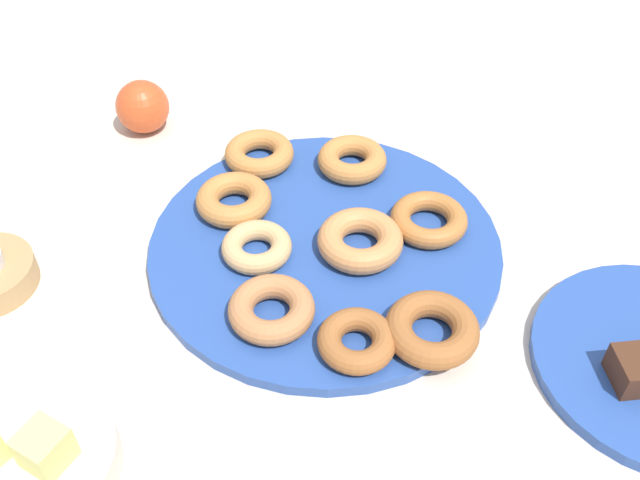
% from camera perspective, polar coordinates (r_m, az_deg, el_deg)
% --- Properties ---
extents(ground_plane, '(2.40, 2.40, 0.00)m').
position_cam_1_polar(ground_plane, '(0.81, 0.40, -0.78)').
color(ground_plane, beige).
extents(donut_plate, '(0.40, 0.40, 0.01)m').
position_cam_1_polar(donut_plate, '(0.80, 0.40, -0.43)').
color(donut_plate, '#284C9E').
rests_on(donut_plate, ground_plane).
extents(donut_0, '(0.09, 0.09, 0.02)m').
position_cam_1_polar(donut_0, '(0.69, 2.98, -8.09)').
color(donut_0, '#995B2D').
rests_on(donut_0, donut_plate).
extents(donut_1, '(0.11, 0.11, 0.02)m').
position_cam_1_polar(donut_1, '(0.78, -5.12, -0.56)').
color(donut_1, tan).
rests_on(donut_1, donut_plate).
extents(donut_2, '(0.12, 0.12, 0.02)m').
position_cam_1_polar(donut_2, '(0.82, 8.75, 1.65)').
color(donut_2, '#AD6B33').
rests_on(donut_2, donut_plate).
extents(donut_3, '(0.12, 0.12, 0.03)m').
position_cam_1_polar(donut_3, '(0.71, -3.93, -5.57)').
color(donut_3, '#B27547').
rests_on(donut_3, donut_plate).
extents(donut_4, '(0.12, 0.12, 0.03)m').
position_cam_1_polar(donut_4, '(0.70, 9.01, -7.10)').
color(donut_4, '#995B2D').
rests_on(donut_4, donut_plate).
extents(donut_5, '(0.11, 0.11, 0.03)m').
position_cam_1_polar(donut_5, '(0.89, 2.60, 6.50)').
color(donut_5, '#BC7A3D').
rests_on(donut_5, donut_plate).
extents(donut_6, '(0.13, 0.13, 0.03)m').
position_cam_1_polar(donut_6, '(0.78, 3.25, -0.02)').
color(donut_6, '#C6844C').
rests_on(donut_6, donut_plate).
extents(donut_7, '(0.11, 0.11, 0.03)m').
position_cam_1_polar(donut_7, '(0.90, -4.91, 6.95)').
color(donut_7, '#BC7A3D').
rests_on(donut_7, donut_plate).
extents(donut_8, '(0.12, 0.12, 0.03)m').
position_cam_1_polar(donut_8, '(0.84, -6.95, 3.24)').
color(donut_8, '#BC7A3D').
rests_on(donut_8, donut_plate).
extents(brownie_far, '(0.06, 0.06, 0.03)m').
position_cam_1_polar(brownie_far, '(0.73, 24.36, -9.48)').
color(brownie_far, '#472819').
rests_on(brownie_far, cake_plate).
extents(fruit_bowl, '(0.16, 0.16, 0.03)m').
position_cam_1_polar(fruit_bowl, '(0.68, -22.64, -16.24)').
color(fruit_bowl, silver).
rests_on(fruit_bowl, ground_plane).
extents(melon_chunk_left, '(0.05, 0.05, 0.04)m').
position_cam_1_polar(melon_chunk_left, '(0.64, -21.29, -15.33)').
color(melon_chunk_left, '#DBD67A').
rests_on(melon_chunk_left, fruit_bowl).
extents(apple, '(0.07, 0.07, 0.07)m').
position_cam_1_polar(apple, '(1.00, -14.10, 10.37)').
color(apple, '#CC4C23').
rests_on(apple, ground_plane).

